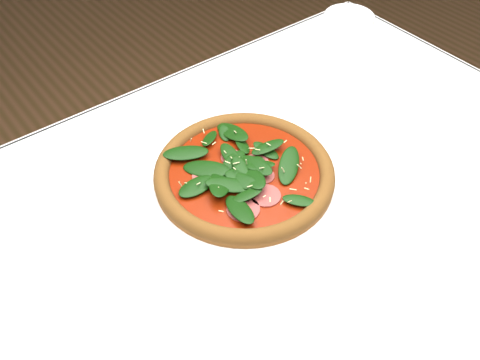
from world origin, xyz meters
TOP-DOWN VIEW (x-y plane):
  - dining_table at (0.00, 0.00)m, footprint 1.21×0.81m
  - plate at (-0.01, 0.06)m, footprint 0.35×0.35m
  - pizza at (-0.01, 0.06)m, footprint 0.40×0.40m
  - saucer_far at (0.54, 0.34)m, footprint 0.12×0.12m

SIDE VIEW (x-z plane):
  - dining_table at x=0.00m, z-range 0.27..1.02m
  - saucer_far at x=0.54m, z-range 0.75..0.76m
  - plate at x=-0.01m, z-range 0.75..0.77m
  - pizza at x=-0.01m, z-range 0.76..0.80m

